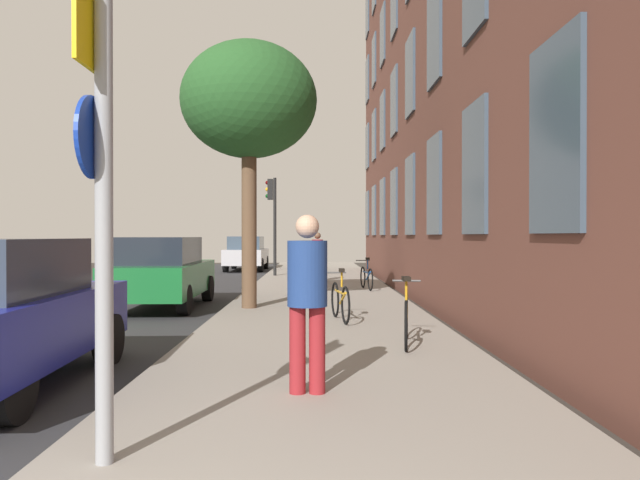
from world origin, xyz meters
name	(u,v)px	position (x,y,z in m)	size (l,w,h in m)	color
ground_plane	(189,298)	(-2.40, 15.00, 0.00)	(41.80, 41.80, 0.00)	#332D28
road_asphalt	(110,298)	(-4.50, 15.00, 0.01)	(7.00, 38.00, 0.01)	#2D2D30
sidewalk	(320,296)	(1.10, 15.00, 0.06)	(4.20, 38.00, 0.12)	gray
building_facade	(421,40)	(3.69, 14.50, 6.73)	(0.56, 27.00, 13.41)	brown
sign_post	(100,183)	(-0.51, 3.02, 2.02)	(0.16, 0.60, 3.26)	gray
traffic_light	(272,209)	(-0.68, 22.28, 2.71)	(0.43, 0.24, 3.79)	black
tree_near	(249,102)	(-0.45, 11.82, 4.52)	(2.91, 2.91, 5.68)	brown
bicycle_0	(406,318)	(2.24, 7.45, 0.50)	(0.45, 1.72, 0.97)	black
bicycle_1	(340,300)	(1.41, 9.83, 0.49)	(0.43, 1.64, 0.95)	black
bicycle_2	(367,277)	(2.45, 16.20, 0.48)	(0.42, 1.67, 0.92)	black
pedestrian_0	(307,291)	(0.87, 4.81, 1.12)	(0.40, 0.40, 1.75)	maroon
pedestrian_1	(318,254)	(1.05, 19.10, 1.07)	(0.41, 0.41, 1.66)	#26262D
car_1	(163,272)	(-2.54, 12.75, 0.84)	(1.80, 4.33, 1.62)	#19662D
car_2	(247,253)	(-2.27, 27.55, 0.84)	(1.81, 4.48, 1.62)	#B7B7BC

